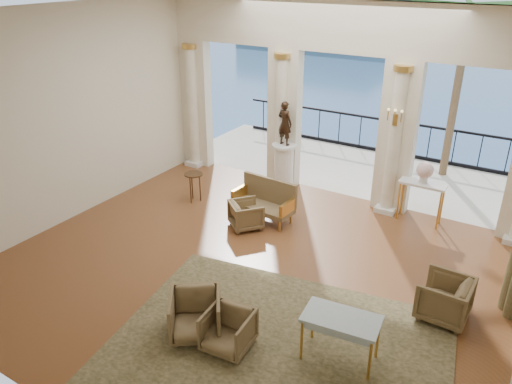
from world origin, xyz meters
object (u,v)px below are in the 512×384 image
Objects in this scene: armchair_a at (195,313)px; settee at (265,200)px; armchair_b at (228,329)px; armchair_c at (445,297)px; armchair_d at (246,213)px; pedestal at (284,168)px; game_table at (341,322)px; console_table at (422,189)px; side_table at (194,177)px; statue at (285,123)px.

armchair_a is 0.55× the size of settee.
armchair_b is 3.47m from armchair_c.
pedestal is (-0.27, 2.16, 0.24)m from armchair_d.
game_table is (2.07, 0.65, 0.27)m from armchair_a.
console_table is at bearing 33.36° from settee.
pedestal is at bearing -43.27° from armchair_d.
side_table is at bearing 142.04° from game_table.
armchair_d is 0.47× the size of settee.
armchair_a is at bearing -108.96° from console_table.
armchair_a is 1.11× the size of side_table.
statue is (-4.56, 3.04, 1.33)m from armchair_c.
armchair_b is 0.61× the size of game_table.
armchair_c is 0.80× the size of console_table.
armchair_b is 1.04× the size of armchair_d.
settee is 4.45m from game_table.
console_table is (3.35, 0.05, -0.95)m from statue.
pedestal is at bearing 120.00° from game_table.
armchair_d is at bearing 107.49° from statue.
armchair_b is (0.59, 0.01, -0.05)m from armchair_a.
pedestal is 1.15m from statue.
armchair_a is 0.59m from armchair_b.
game_table is at bearing -179.35° from armchair_d.
console_table is at bearing 0.86° from pedestal.
statue is at bearing -121.73° from armchair_c.
pedestal is at bearing -178.94° from console_table.
statue reaches higher than armchair_b.
armchair_a is 0.73× the size of statue.
armchair_b is at bearing -69.39° from pedestal.
settee is at bearing -107.40° from armchair_c.
armchair_c is (3.12, 2.39, 0.00)m from armchair_a.
armchair_d is (-4.29, 0.88, -0.06)m from armchair_c.
statue is (-3.51, 4.77, 1.06)m from game_table.
pedestal is (-2.04, 5.41, 0.23)m from armchair_b.
armchair_b is 0.97× the size of side_table.
armchair_a is at bearing 149.28° from armchair_d.
armchair_a is 4.74m from side_table.
statue is (-0.41, 1.58, 1.27)m from settee.
statue is 2.51m from side_table.
armchair_c is 5.48m from pedestal.
armchair_d is 0.67× the size of console_table.
armchair_a is 0.80× the size of console_table.
console_table is at bearing -156.63° from armchair_c.
armchair_a is 5.77m from statue.
statue is at bearing -43.27° from armchair_d.
armchair_a is 0.66× the size of pedestal.
armchair_a reaches higher than armchair_b.
armchair_d is 3.81m from console_table.
pedestal reaches higher than console_table.
statue is at bearing 105.68° from armchair_b.
armchair_a reaches higher than game_table.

